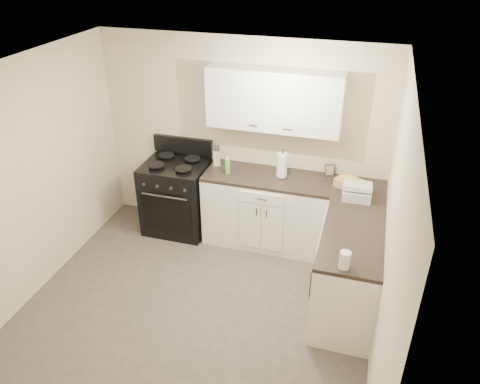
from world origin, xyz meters
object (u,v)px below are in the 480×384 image
(knife_block, at_px, (217,158))
(countertop_grill, at_px, (357,193))
(stove, at_px, (177,198))
(paper_towel, at_px, (282,165))
(wicker_basket, at_px, (349,183))

(knife_block, distance_m, countertop_grill, 1.78)
(stove, distance_m, countertop_grill, 2.33)
(paper_towel, distance_m, countertop_grill, 0.94)
(wicker_basket, distance_m, countertop_grill, 0.24)
(paper_towel, distance_m, wicker_basket, 0.81)
(wicker_basket, xyz_separation_m, countertop_grill, (0.10, -0.22, 0.01))
(wicker_basket, bearing_deg, knife_block, 175.85)
(paper_towel, relative_size, wicker_basket, 0.99)
(stove, distance_m, paper_towel, 1.50)
(stove, bearing_deg, wicker_basket, 0.55)
(knife_block, height_order, wicker_basket, knife_block)
(stove, relative_size, wicker_basket, 3.21)
(knife_block, bearing_deg, countertop_grill, -29.77)
(paper_towel, xyz_separation_m, countertop_grill, (0.90, -0.26, -0.09))
(knife_block, relative_size, countertop_grill, 0.62)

